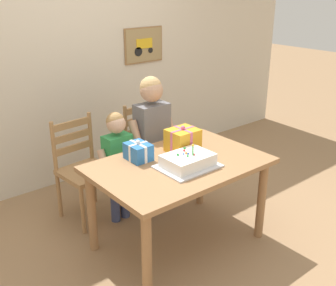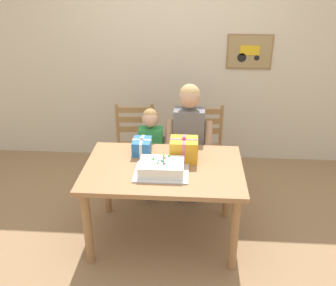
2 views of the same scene
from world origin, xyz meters
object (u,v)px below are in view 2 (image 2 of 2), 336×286
at_px(child_older, 189,134).
at_px(gift_box_red_large, 184,149).
at_px(dining_table, 163,177).
at_px(chair_right, 204,150).
at_px(child_younger, 151,147).
at_px(birthday_cake, 162,168).
at_px(chair_left, 135,148).
at_px(gift_box_beside_cake, 142,146).

bearing_deg(child_older, gift_box_red_large, -94.44).
height_order(dining_table, chair_right, chair_right).
distance_m(dining_table, child_younger, 0.63).
distance_m(dining_table, chair_right, 0.95).
height_order(birthday_cake, child_older, child_older).
xyz_separation_m(dining_table, gift_box_red_large, (0.17, 0.15, 0.20)).
bearing_deg(birthday_cake, chair_left, 110.90).
height_order(dining_table, birthday_cake, birthday_cake).
bearing_deg(birthday_cake, gift_box_red_large, 56.12).
relative_size(dining_table, gift_box_beside_cake, 6.57).
xyz_separation_m(dining_table, gift_box_beside_cake, (-0.21, 0.24, 0.17)).
bearing_deg(child_younger, chair_left, 128.69).
bearing_deg(chair_right, chair_left, 180.00).
relative_size(dining_table, child_older, 1.06).
bearing_deg(dining_table, chair_left, 113.58).
xyz_separation_m(chair_left, child_older, (0.58, -0.25, 0.30)).
bearing_deg(gift_box_red_large, chair_left, 127.29).
bearing_deg(gift_box_red_large, child_younger, 126.50).
xyz_separation_m(chair_left, chair_right, (0.74, -0.00, 0.00)).
xyz_separation_m(dining_table, child_younger, (-0.17, 0.61, -0.01)).
xyz_separation_m(gift_box_red_large, chair_right, (0.20, 0.71, -0.36)).
relative_size(chair_right, child_younger, 0.91).
bearing_deg(chair_left, dining_table, -66.42).
relative_size(gift_box_red_large, chair_left, 0.26).
height_order(gift_box_red_large, child_younger, child_younger).
distance_m(dining_table, gift_box_red_large, 0.30).
xyz_separation_m(gift_box_beside_cake, chair_right, (0.58, 0.62, -0.33)).
bearing_deg(birthday_cake, gift_box_beside_cake, 120.21).
height_order(chair_right, child_older, child_older).
height_order(birthday_cake, chair_left, same).
xyz_separation_m(birthday_cake, gift_box_red_large, (0.17, 0.26, 0.05)).
height_order(gift_box_beside_cake, child_older, child_older).
height_order(dining_table, gift_box_beside_cake, gift_box_beside_cake).
bearing_deg(child_younger, birthday_cake, -76.85).
bearing_deg(chair_left, child_older, -23.68).
bearing_deg(gift_box_red_large, gift_box_beside_cake, 166.04).
xyz_separation_m(dining_table, birthday_cake, (-0.01, -0.11, 0.15)).
bearing_deg(child_older, child_younger, 179.91).
relative_size(gift_box_beside_cake, chair_left, 0.22).
xyz_separation_m(dining_table, chair_right, (0.37, 0.86, -0.16)).
distance_m(gift_box_red_large, child_younger, 0.61).
bearing_deg(chair_right, gift_box_red_large, -105.86).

